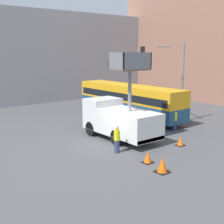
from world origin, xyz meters
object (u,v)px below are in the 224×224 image
Objects in this scene: road_worker_directing at (175,120)px; traffic_cone_near_truck at (162,165)px; city_bus at (129,98)px; traffic_cone_mid_road at (180,141)px; road_worker_near_truck at (117,139)px; utility_truck at (120,118)px; traffic_cone_far_side at (148,157)px; traffic_light_pole at (169,70)px.

traffic_cone_near_truck is (-7.16, -5.33, -0.50)m from road_worker_directing.
traffic_cone_mid_road is (-3.26, -8.87, -1.50)m from city_bus.
road_worker_directing is (7.00, 1.42, 0.00)m from road_worker_near_truck.
utility_truck is 3.45× the size of road_worker_directing.
traffic_cone_mid_road is (4.38, 2.43, -0.09)m from traffic_cone_near_truck.
traffic_cone_mid_road is at bearing 13.65° from traffic_cone_far_side.
city_bus is at bearing 53.63° from traffic_cone_far_side.
road_worker_directing reaches higher than traffic_cone_near_truck.
traffic_light_pole reaches higher than utility_truck.
utility_truck is 7.41m from traffic_light_pole.
road_worker_near_truck is 4.50m from traffic_cone_mid_road.
traffic_cone_far_side is at bearing 128.43° from city_bus.
utility_truck is at bearing 118.41° from city_bus.
traffic_cone_far_side is (0.23, -2.44, -0.56)m from road_worker_near_truck.
utility_truck is at bearing 70.07° from traffic_cone_near_truck.
city_bus is at bearing 55.93° from traffic_cone_near_truck.
road_worker_directing is at bearing -9.39° from utility_truck.
city_bus is 1.79× the size of traffic_light_pole.
utility_truck reaches higher than city_bus.
road_worker_near_truck reaches higher than traffic_cone_far_side.
traffic_light_pole is 8.57× the size of traffic_cone_near_truck.
traffic_cone_far_side is (-7.24, -9.84, -1.48)m from city_bus.
traffic_cone_far_side is (0.40, 1.46, -0.07)m from traffic_cone_near_truck.
city_bus is 13.71m from traffic_cone_near_truck.
city_bus is (5.41, 5.15, 0.27)m from utility_truck.
road_worker_near_truck is at bearing -157.37° from traffic_light_pole.
road_worker_directing is at bearing -127.31° from traffic_light_pole.
traffic_cone_far_side is at bearing 103.75° from road_worker_near_truck.
city_bus is 6.06m from road_worker_directing.
road_worker_directing reaches higher than road_worker_near_truck.
utility_truck is 9.22× the size of traffic_cone_far_side.
traffic_light_pole is at bearing 11.76° from utility_truck.
city_bus is 10.55m from road_worker_near_truck.
utility_truck is 7.48m from city_bus.
traffic_cone_mid_road is at bearing 144.60° from city_bus.
road_worker_directing is (-1.67, -2.19, -3.72)m from traffic_light_pole.
road_worker_near_truck is 2.20× the size of traffic_cone_near_truck.
utility_truck is 7.62× the size of traffic_cone_near_truck.
city_bus reaches higher than traffic_cone_near_truck.
road_worker_directing is 2.67× the size of traffic_cone_far_side.
utility_truck reaches higher than traffic_cone_far_side.
road_worker_directing is 4.06m from traffic_cone_mid_road.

